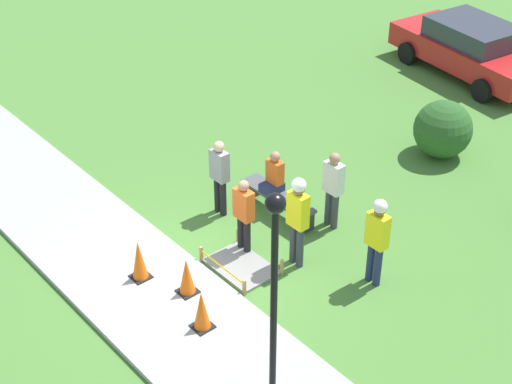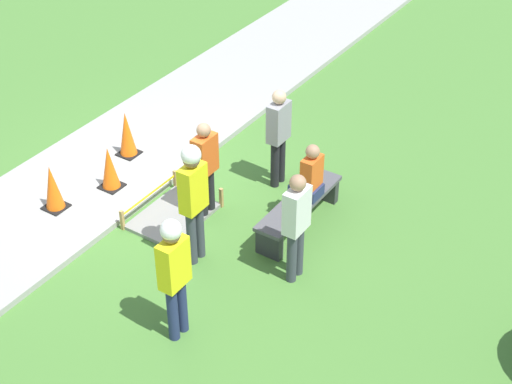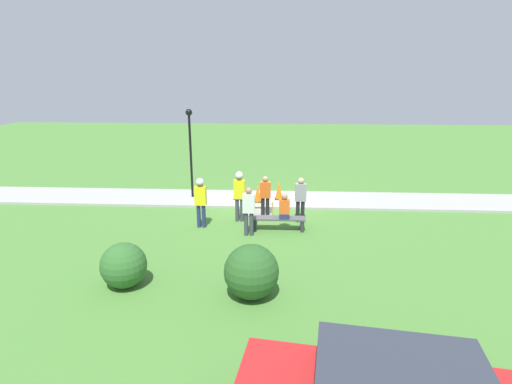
% 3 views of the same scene
% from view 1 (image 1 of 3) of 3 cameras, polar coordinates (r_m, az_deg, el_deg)
% --- Properties ---
extents(ground_plane, '(60.00, 60.00, 0.00)m').
position_cam_1_polar(ground_plane, '(14.75, -3.82, -5.63)').
color(ground_plane, '#477A33').
extents(sidewalk, '(28.00, 2.37, 0.10)m').
position_cam_1_polar(sidewalk, '(14.22, -7.66, -7.39)').
color(sidewalk, '#9E9E99').
rests_on(sidewalk, ground_plane).
extents(wet_concrete_patch, '(1.32, 0.95, 0.34)m').
position_cam_1_polar(wet_concrete_patch, '(14.73, -1.09, -5.42)').
color(wet_concrete_patch, gray).
rests_on(wet_concrete_patch, ground_plane).
extents(traffic_cone_near_patch, '(0.34, 0.34, 0.80)m').
position_cam_1_polar(traffic_cone_near_patch, '(14.29, -8.50, -4.91)').
color(traffic_cone_near_patch, black).
rests_on(traffic_cone_near_patch, sidewalk).
extents(traffic_cone_far_patch, '(0.34, 0.34, 0.73)m').
position_cam_1_polar(traffic_cone_far_patch, '(13.89, -5.06, -6.11)').
color(traffic_cone_far_patch, black).
rests_on(traffic_cone_far_patch, sidewalk).
extents(traffic_cone_sidewalk_edge, '(0.34, 0.34, 0.75)m').
position_cam_1_polar(traffic_cone_sidewalk_edge, '(13.18, -3.97, -8.57)').
color(traffic_cone_sidewalk_edge, black).
rests_on(traffic_cone_sidewalk_edge, sidewalk).
extents(park_bench, '(1.84, 0.44, 0.47)m').
position_cam_1_polar(park_bench, '(15.98, 1.60, -0.59)').
color(park_bench, '#2D2D33').
rests_on(park_bench, ground_plane).
extents(person_seated_on_bench, '(0.36, 0.44, 0.89)m').
position_cam_1_polar(person_seated_on_bench, '(15.86, 1.30, 1.21)').
color(person_seated_on_bench, navy).
rests_on(person_seated_on_bench, park_bench).
extents(worker_supervisor, '(0.40, 0.26, 1.81)m').
position_cam_1_polar(worker_supervisor, '(13.93, 8.81, -3.05)').
color(worker_supervisor, navy).
rests_on(worker_supervisor, ground_plane).
extents(worker_assistant, '(0.40, 0.27, 1.89)m').
position_cam_1_polar(worker_assistant, '(14.18, 3.06, -1.57)').
color(worker_assistant, '#383D47').
rests_on(worker_assistant, ground_plane).
extents(bystander_in_orange_shirt, '(0.40, 0.22, 1.60)m').
position_cam_1_polar(bystander_in_orange_shirt, '(14.63, -0.89, -1.50)').
color(bystander_in_orange_shirt, black).
rests_on(bystander_in_orange_shirt, ground_plane).
extents(bystander_in_gray_shirt, '(0.40, 0.22, 1.69)m').
position_cam_1_polar(bystander_in_gray_shirt, '(15.36, 5.63, 0.45)').
color(bystander_in_gray_shirt, '#383D47').
rests_on(bystander_in_gray_shirt, ground_plane).
extents(bystander_in_white_shirt, '(0.40, 0.22, 1.68)m').
position_cam_1_polar(bystander_in_white_shirt, '(15.69, -2.66, 1.36)').
color(bystander_in_white_shirt, black).
rests_on(bystander_in_white_shirt, ground_plane).
extents(lamppost_near, '(0.28, 0.28, 3.79)m').
position_cam_1_polar(lamppost_near, '(10.51, 1.33, -6.07)').
color(lamppost_near, black).
rests_on(lamppost_near, sidewalk).
extents(parked_car_red, '(4.83, 2.59, 1.49)m').
position_cam_1_polar(parked_car_red, '(22.57, 15.38, 10.10)').
color(parked_car_red, red).
rests_on(parked_car_red, ground_plane).
extents(shrub_rounded_mid, '(1.34, 1.34, 1.34)m').
position_cam_1_polar(shrub_rounded_mid, '(18.32, 13.44, 4.46)').
color(shrub_rounded_mid, '#285623').
rests_on(shrub_rounded_mid, ground_plane).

